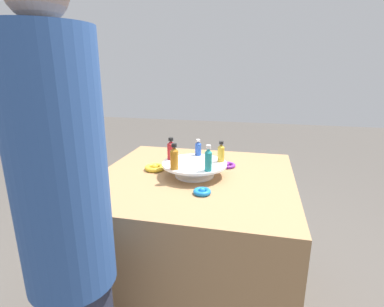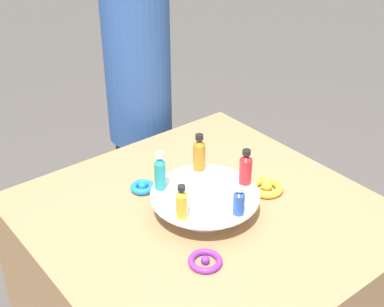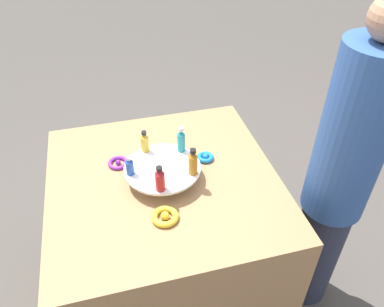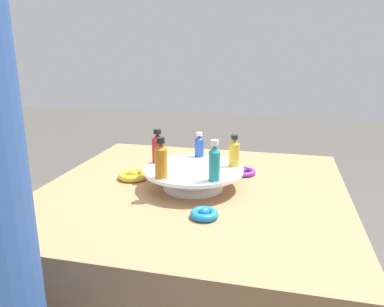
{
  "view_description": "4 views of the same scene",
  "coord_description": "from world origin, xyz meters",
  "px_view_note": "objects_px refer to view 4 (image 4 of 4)",
  "views": [
    {
      "loc": [
        1.44,
        0.32,
        1.34
      ],
      "look_at": [
        0.02,
        -0.01,
        0.91
      ],
      "focal_mm": 28.0,
      "sensor_mm": 36.0,
      "label": 1
    },
    {
      "loc": [
        -1.03,
        0.87,
        1.78
      ],
      "look_at": [
        0.11,
        -0.04,
        0.93
      ],
      "focal_mm": 50.0,
      "sensor_mm": 36.0,
      "label": 2
    },
    {
      "loc": [
        -0.19,
        -1.22,
        1.92
      ],
      "look_at": [
        0.12,
        -0.04,
        0.94
      ],
      "focal_mm": 35.0,
      "sensor_mm": 36.0,
      "label": 3
    },
    {
      "loc": [
        1.16,
        0.27,
        1.25
      ],
      "look_at": [
        0.01,
        -0.0,
        0.91
      ],
      "focal_mm": 35.0,
      "sensor_mm": 36.0,
      "label": 4
    }
  ],
  "objects_px": {
    "bottle_teal": "(214,162)",
    "bottle_blue": "(199,145)",
    "bottle_amber": "(161,159)",
    "ribbon_bow_blue": "(204,214)",
    "ribbon_bow_purple": "(243,172)",
    "bottle_gold": "(234,152)",
    "ribbon_bow_gold": "(133,175)",
    "bottle_red": "(158,147)",
    "display_stand": "(193,175)"
  },
  "relations": [
    {
      "from": "bottle_gold",
      "to": "bottle_blue",
      "type": "xyz_separation_m",
      "value": [
        -0.09,
        -0.14,
        -0.01
      ]
    },
    {
      "from": "display_stand",
      "to": "bottle_amber",
      "type": "xyz_separation_m",
      "value": [
        0.12,
        -0.07,
        0.08
      ]
    },
    {
      "from": "bottle_blue",
      "to": "ribbon_bow_purple",
      "type": "xyz_separation_m",
      "value": [
        -0.04,
        0.16,
        -0.1
      ]
    },
    {
      "from": "bottle_red",
      "to": "bottle_blue",
      "type": "bearing_deg",
      "value": 130.15
    },
    {
      "from": "bottle_teal",
      "to": "bottle_gold",
      "type": "bearing_deg",
      "value": 166.15
    },
    {
      "from": "ribbon_bow_purple",
      "to": "ribbon_bow_blue",
      "type": "relative_size",
      "value": 1.19
    },
    {
      "from": "ribbon_bow_purple",
      "to": "ribbon_bow_blue",
      "type": "distance_m",
      "value": 0.41
    },
    {
      "from": "ribbon_bow_purple",
      "to": "ribbon_bow_gold",
      "type": "bearing_deg",
      "value": -69.26
    },
    {
      "from": "display_stand",
      "to": "bottle_blue",
      "type": "relative_size",
      "value": 3.69
    },
    {
      "from": "display_stand",
      "to": "bottle_gold",
      "type": "height_order",
      "value": "bottle_gold"
    },
    {
      "from": "display_stand",
      "to": "bottle_red",
      "type": "bearing_deg",
      "value": -103.85
    },
    {
      "from": "bottle_teal",
      "to": "bottle_amber",
      "type": "xyz_separation_m",
      "value": [
        0.01,
        -0.16,
        0.0
      ]
    },
    {
      "from": "bottle_red",
      "to": "ribbon_bow_blue",
      "type": "relative_size",
      "value": 1.47
    },
    {
      "from": "bottle_amber",
      "to": "ribbon_bow_blue",
      "type": "height_order",
      "value": "bottle_amber"
    },
    {
      "from": "bottle_blue",
      "to": "bottle_amber",
      "type": "distance_m",
      "value": 0.27
    },
    {
      "from": "display_stand",
      "to": "bottle_amber",
      "type": "bearing_deg",
      "value": -31.85
    },
    {
      "from": "ribbon_bow_purple",
      "to": "ribbon_bow_gold",
      "type": "xyz_separation_m",
      "value": [
        0.14,
        -0.38,
        0.0
      ]
    },
    {
      "from": "display_stand",
      "to": "ribbon_bow_blue",
      "type": "bearing_deg",
      "value": 20.74
    },
    {
      "from": "bottle_teal",
      "to": "bottle_red",
      "type": "xyz_separation_m",
      "value": [
        -0.14,
        -0.23,
        -0.0
      ]
    },
    {
      "from": "bottle_teal",
      "to": "bottle_blue",
      "type": "height_order",
      "value": "bottle_teal"
    },
    {
      "from": "ribbon_bow_blue",
      "to": "ribbon_bow_gold",
      "type": "bearing_deg",
      "value": -129.26
    },
    {
      "from": "bottle_amber",
      "to": "ribbon_bow_blue",
      "type": "relative_size",
      "value": 1.59
    },
    {
      "from": "bottle_teal",
      "to": "bottle_blue",
      "type": "bearing_deg",
      "value": -157.85
    },
    {
      "from": "bottle_blue",
      "to": "bottle_gold",
      "type": "bearing_deg",
      "value": 58.15
    },
    {
      "from": "ribbon_bow_purple",
      "to": "bottle_amber",
      "type": "bearing_deg",
      "value": -36.51
    },
    {
      "from": "bottle_gold",
      "to": "bottle_amber",
      "type": "relative_size",
      "value": 0.85
    },
    {
      "from": "bottle_gold",
      "to": "bottle_amber",
      "type": "xyz_separation_m",
      "value": [
        0.17,
        -0.2,
        0.01
      ]
    },
    {
      "from": "bottle_blue",
      "to": "ribbon_bow_blue",
      "type": "bearing_deg",
      "value": 14.6
    },
    {
      "from": "bottle_teal",
      "to": "bottle_blue",
      "type": "xyz_separation_m",
      "value": [
        -0.25,
        -0.1,
        -0.02
      ]
    },
    {
      "from": "ribbon_bow_purple",
      "to": "ribbon_bow_gold",
      "type": "height_order",
      "value": "ribbon_bow_gold"
    },
    {
      "from": "bottle_gold",
      "to": "ribbon_bow_purple",
      "type": "bearing_deg",
      "value": 171.11
    },
    {
      "from": "bottle_red",
      "to": "bottle_teal",
      "type": "bearing_deg",
      "value": 58.15
    },
    {
      "from": "bottle_red",
      "to": "display_stand",
      "type": "bearing_deg",
      "value": 76.15
    },
    {
      "from": "bottle_amber",
      "to": "ribbon_bow_blue",
      "type": "xyz_separation_m",
      "value": [
        0.1,
        0.16,
        -0.12
      ]
    },
    {
      "from": "bottle_blue",
      "to": "ribbon_bow_purple",
      "type": "relative_size",
      "value": 0.96
    },
    {
      "from": "display_stand",
      "to": "bottle_amber",
      "type": "distance_m",
      "value": 0.16
    },
    {
      "from": "ribbon_bow_gold",
      "to": "ribbon_bow_blue",
      "type": "distance_m",
      "value": 0.41
    },
    {
      "from": "bottle_gold",
      "to": "ribbon_bow_gold",
      "type": "relative_size",
      "value": 0.98
    },
    {
      "from": "display_stand",
      "to": "bottle_red",
      "type": "xyz_separation_m",
      "value": [
        -0.03,
        -0.14,
        0.08
      ]
    },
    {
      "from": "bottle_teal",
      "to": "ribbon_bow_purple",
      "type": "xyz_separation_m",
      "value": [
        -0.29,
        0.06,
        -0.12
      ]
    },
    {
      "from": "bottle_blue",
      "to": "ribbon_bow_gold",
      "type": "relative_size",
      "value": 0.83
    },
    {
      "from": "bottle_red",
      "to": "ribbon_bow_gold",
      "type": "xyz_separation_m",
      "value": [
        -0.0,
        -0.1,
        -0.11
      ]
    },
    {
      "from": "display_stand",
      "to": "bottle_gold",
      "type": "distance_m",
      "value": 0.16
    },
    {
      "from": "bottle_teal",
      "to": "bottle_red",
      "type": "height_order",
      "value": "bottle_teal"
    },
    {
      "from": "bottle_red",
      "to": "bottle_amber",
      "type": "relative_size",
      "value": 0.92
    },
    {
      "from": "ribbon_bow_blue",
      "to": "bottle_gold",
      "type": "bearing_deg",
      "value": 170.57
    },
    {
      "from": "display_stand",
      "to": "ribbon_bow_gold",
      "type": "distance_m",
      "value": 0.24
    },
    {
      "from": "display_stand",
      "to": "ribbon_bow_purple",
      "type": "xyz_separation_m",
      "value": [
        -0.18,
        0.15,
        -0.04
      ]
    },
    {
      "from": "bottle_gold",
      "to": "ribbon_bow_purple",
      "type": "distance_m",
      "value": 0.17
    },
    {
      "from": "bottle_red",
      "to": "ribbon_bow_purple",
      "type": "relative_size",
      "value": 1.24
    }
  ]
}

